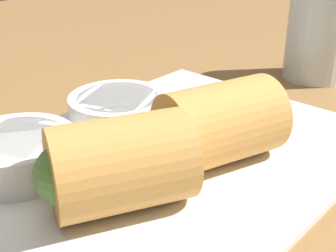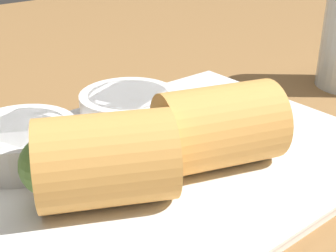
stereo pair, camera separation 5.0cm
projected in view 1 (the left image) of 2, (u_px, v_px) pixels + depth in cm
name	position (u px, v px, depth cm)	size (l,w,h in cm)	color
table_surface	(165.00, 158.00, 40.92)	(180.00, 140.00, 2.00)	olive
serving_plate	(168.00, 162.00, 36.79)	(32.47, 24.61, 1.50)	white
roll_front_left	(214.00, 125.00, 34.25)	(10.25, 8.45, 6.01)	#D19347
roll_front_right	(112.00, 166.00, 28.94)	(10.43, 9.28, 6.01)	#D19347
dipping_bowl_near	(118.00, 110.00, 40.42)	(8.51, 8.51, 2.76)	white
dipping_bowl_far	(18.00, 152.00, 33.57)	(8.51, 8.51, 2.76)	white
drinking_glass	(320.00, 31.00, 54.31)	(7.46, 7.46, 11.37)	silver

